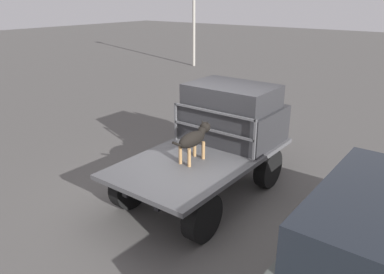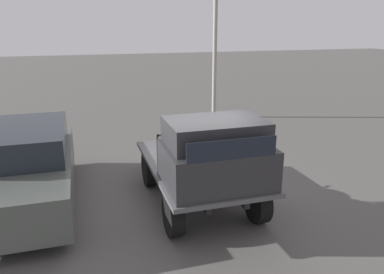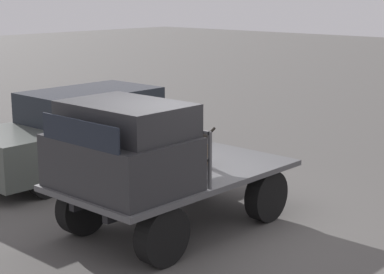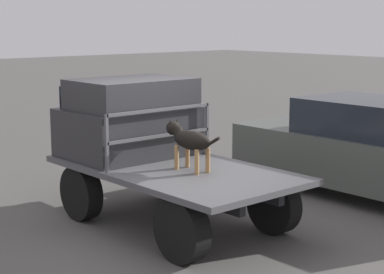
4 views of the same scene
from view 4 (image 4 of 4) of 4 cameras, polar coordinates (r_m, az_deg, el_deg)
name	(u,v)px [view 4 (image 4 of 4)]	position (r m, az deg, el deg)	size (l,w,h in m)	color
ground_plane	(174,226)	(8.93, -1.58, -7.89)	(80.00, 80.00, 0.00)	#514F4C
flatbed_truck	(174,184)	(8.77, -1.60, -4.20)	(3.55, 1.92, 0.84)	black
truck_cab	(129,119)	(9.40, -5.58, 1.59)	(1.36, 1.80, 1.13)	#28282B
truck_headboard	(160,127)	(8.84, -2.85, 0.91)	(0.04, 1.80, 0.77)	#4C4C4F
dog	(189,140)	(8.43, -0.31, -0.24)	(1.04, 0.26, 0.66)	#9E7547
parked_sedan	(371,149)	(10.55, 15.64, -1.00)	(4.40, 1.72, 1.58)	black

